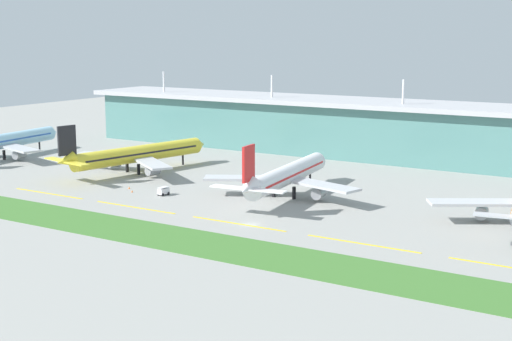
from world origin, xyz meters
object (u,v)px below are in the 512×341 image
Objects in this scene: airliner_center at (286,176)px; safety_cone_left_wingtip at (132,191)px; airliner_nearest at (0,142)px; safety_cone_nose_front at (129,188)px; airliner_near_middle at (136,154)px; baggage_cart at (163,191)px.

airliner_center reaches higher than safety_cone_left_wingtip.
airliner_nearest is at bearing 166.37° from safety_cone_left_wingtip.
safety_cone_left_wingtip and safety_cone_nose_front have the same top height.
airliner_near_middle is at bearing 128.52° from safety_cone_left_wingtip.
airliner_nearest is 90.93× the size of safety_cone_nose_front.
baggage_cart is 10.84m from safety_cone_left_wingtip.
airliner_near_middle is 38.81m from baggage_cart.
airliner_nearest reaches higher than safety_cone_left_wingtip.
safety_cone_left_wingtip is at bearing -156.25° from airliner_center.
airliner_center is 16.46× the size of baggage_cart.
safety_cone_nose_front is (80.19, -17.02, -6.10)m from airliner_nearest.
airliner_near_middle is 90.28× the size of safety_cone_left_wingtip.
safety_cone_nose_front is at bearing 173.95° from baggage_cart.
airliner_near_middle reaches higher than safety_cone_nose_front.
baggage_cart is at bearing -37.20° from airliner_near_middle.
baggage_cart is (95.01, -18.59, -5.19)m from airliner_nearest.
airliner_nearest is 17.23× the size of baggage_cart.
airliner_nearest and airliner_center have the same top height.
airliner_near_middle is 32.68m from safety_cone_left_wingtip.
safety_cone_nose_front is (-47.05, -15.43, -6.10)m from airliner_center.
safety_cone_nose_front is (-14.83, 1.57, -0.91)m from baggage_cart.
airliner_near_middle is at bearing 142.80° from baggage_cart.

